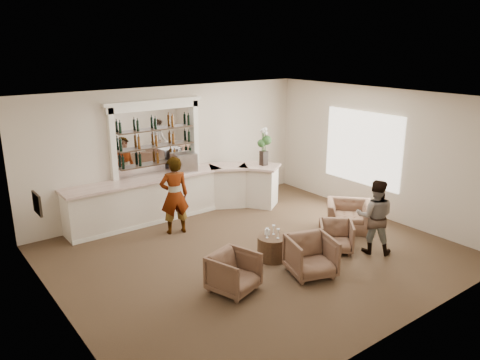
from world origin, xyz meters
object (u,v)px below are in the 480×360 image
Objects in this scene: bar_counter at (178,195)px; espresso_machine at (184,162)px; cocktail_table at (272,248)px; flower_vase at (264,144)px; armchair_far at (349,216)px; armchair_center at (311,256)px; armchair_right at (336,236)px; sommelier at (174,195)px; armchair_left at (234,273)px; guest at (375,217)px.

espresso_machine is (0.25, 0.07, 0.81)m from bar_counter.
flower_vase is at bearing 53.49° from cocktail_table.
espresso_machine is (-2.59, 3.32, 1.05)m from armchair_far.
armchair_far is (2.40, 1.10, -0.05)m from armchair_center.
armchair_right is 1.29× the size of espresso_machine.
armchair_right is (1.23, 0.46, -0.06)m from armchair_center.
flower_vase reaches higher than cocktail_table.
sommelier reaches higher than armchair_right.
armchair_far is at bearing 43.44° from armchair_center.
cocktail_table is 3.70m from flower_vase.
armchair_left is (-0.50, -3.02, -0.57)m from sommelier.
guest is 1.57× the size of flower_vase.
armchair_right is at bearing -20.50° from cocktail_table.
espresso_machine is at bearing 16.44° from bar_counter.
sommelier is at bearing -166.83° from armchair_far.
cocktail_table is at bearing 4.72° from armchair_left.
armchair_left is (-3.37, 0.47, -0.45)m from guest.
armchair_far is (3.96, 0.70, -0.02)m from armchair_left.
armchair_right is 1.34m from armchair_far.
armchair_center is 1.19× the size of armchair_right.
bar_counter is 4.25m from armchair_right.
guest is (1.96, -1.04, 0.56)m from cocktail_table.
guest is at bearing 16.66° from armchair_center.
guest is at bearing -90.82° from flower_vase.
armchair_far is at bearing 2.99° from cocktail_table.
flower_vase is at bearing 148.64° from armchair_far.
flower_vase reaches higher than sommelier.
flower_vase reaches higher than armchair_right.
armchair_far is 1.88× the size of espresso_machine.
flower_vase is (1.87, 3.69, 1.33)m from armchair_center.
guest is at bearing -27.82° from cocktail_table.
guest reaches higher than armchair_right.
sommelier is at bearing 63.38° from armchair_left.
armchair_right is at bearing 142.81° from sommelier.
armchair_center is at bearing -31.71° from armchair_left.
armchair_left is at bearing -136.44° from armchair_right.
armchair_far is at bearing -47.63° from espresso_machine.
armchair_center is 1.31m from armchair_right.
bar_counter is at bearing 164.11° from flower_vase.
cocktail_table is 3.64m from espresso_machine.
armchair_left is 4.37m from espresso_machine.
sommelier is 1.80× the size of flower_vase.
armchair_far is (3.45, -2.32, -0.59)m from sommelier.
bar_counter is at bearing 57.02° from armchair_left.
bar_counter is at bearing -108.28° from sommelier.
espresso_machine is (0.86, 1.00, 0.45)m from sommelier.
armchair_left is at bearing -104.31° from espresso_machine.
sommelier is at bearing 170.01° from armchair_right.
guest is at bearing -62.94° from bar_counter.
flower_vase is (-0.53, 2.59, 1.38)m from armchair_far.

